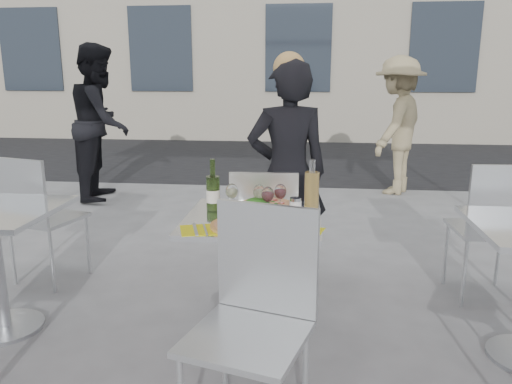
# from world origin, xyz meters

# --- Properties ---
(ground) EXTENTS (80.00, 80.00, 0.00)m
(ground) POSITION_xyz_m (0.00, 0.00, 0.00)
(ground) COLOR slate
(street_asphalt) EXTENTS (24.00, 5.00, 0.00)m
(street_asphalt) POSITION_xyz_m (0.00, 6.50, 0.00)
(street_asphalt) COLOR black
(street_asphalt) RESTS_ON ground
(main_table) EXTENTS (0.72, 0.72, 0.75)m
(main_table) POSITION_xyz_m (0.00, 0.00, 0.54)
(main_table) COLOR #B7BABF
(main_table) RESTS_ON ground
(chair_far) EXTENTS (0.44, 0.46, 0.92)m
(chair_far) POSITION_xyz_m (0.02, 0.48, 0.54)
(chair_far) COLOR silver
(chair_far) RESTS_ON ground
(chair_near) EXTENTS (0.55, 0.56, 0.98)m
(chair_near) POSITION_xyz_m (0.09, -0.70, 0.58)
(chair_near) COLOR silver
(chair_near) RESTS_ON ground
(side_chair_lfar) EXTENTS (0.53, 0.54, 0.94)m
(side_chair_lfar) POSITION_xyz_m (-1.61, 0.65, 0.56)
(side_chair_lfar) COLOR silver
(side_chair_lfar) RESTS_ON ground
(side_chair_rfar) EXTENTS (0.46, 0.47, 0.95)m
(side_chair_rfar) POSITION_xyz_m (1.49, 0.70, 0.56)
(side_chair_rfar) COLOR silver
(side_chair_rfar) RESTS_ON ground
(woman_diner) EXTENTS (0.65, 0.51, 1.59)m
(woman_diner) POSITION_xyz_m (0.14, 0.95, 0.80)
(woman_diner) COLOR black
(woman_diner) RESTS_ON ground
(pedestrian_a) EXTENTS (0.83, 1.00, 1.84)m
(pedestrian_a) POSITION_xyz_m (-2.20, 3.21, 0.92)
(pedestrian_a) COLOR black
(pedestrian_a) RESTS_ON ground
(pedestrian_b) EXTENTS (1.07, 1.27, 1.71)m
(pedestrian_b) POSITION_xyz_m (1.38, 3.85, 0.85)
(pedestrian_b) COLOR #988862
(pedestrian_b) RESTS_ON ground
(pizza_near) EXTENTS (0.34, 0.34, 0.02)m
(pizza_near) POSITION_xyz_m (-0.02, -0.20, 0.76)
(pizza_near) COLOR #E5AD59
(pizza_near) RESTS_ON main_table
(pizza_far) EXTENTS (0.35, 0.35, 0.03)m
(pizza_far) POSITION_xyz_m (0.06, 0.16, 0.77)
(pizza_far) COLOR white
(pizza_far) RESTS_ON main_table
(salad_plate) EXTENTS (0.22, 0.22, 0.09)m
(salad_plate) POSITION_xyz_m (0.01, 0.07, 0.79)
(salad_plate) COLOR white
(salad_plate) RESTS_ON main_table
(wine_bottle) EXTENTS (0.07, 0.08, 0.29)m
(wine_bottle) POSITION_xyz_m (-0.23, 0.07, 0.86)
(wine_bottle) COLOR #3B5821
(wine_bottle) RESTS_ON main_table
(carafe) EXTENTS (0.08, 0.08, 0.29)m
(carafe) POSITION_xyz_m (0.31, 0.15, 0.87)
(carafe) COLOR tan
(carafe) RESTS_ON main_table
(sugar_shaker) EXTENTS (0.06, 0.06, 0.11)m
(sugar_shaker) POSITION_xyz_m (0.23, 0.01, 0.80)
(sugar_shaker) COLOR white
(sugar_shaker) RESTS_ON main_table
(wineglass_white_a) EXTENTS (0.07, 0.07, 0.16)m
(wineglass_white_a) POSITION_xyz_m (-0.13, 0.10, 0.86)
(wineglass_white_a) COLOR white
(wineglass_white_a) RESTS_ON main_table
(wineglass_white_b) EXTENTS (0.07, 0.07, 0.16)m
(wineglass_white_b) POSITION_xyz_m (0.02, 0.09, 0.86)
(wineglass_white_b) COLOR white
(wineglass_white_b) RESTS_ON main_table
(wineglass_red_a) EXTENTS (0.07, 0.07, 0.16)m
(wineglass_red_a) POSITION_xyz_m (0.07, 0.04, 0.86)
(wineglass_red_a) COLOR white
(wineglass_red_a) RESTS_ON main_table
(wineglass_red_b) EXTENTS (0.07, 0.07, 0.16)m
(wineglass_red_b) POSITION_xyz_m (0.14, 0.12, 0.86)
(wineglass_red_b) COLOR white
(wineglass_red_b) RESTS_ON main_table
(napkin_left) EXTENTS (0.23, 0.23, 0.01)m
(napkin_left) POSITION_xyz_m (-0.24, -0.26, 0.75)
(napkin_left) COLOR yellow
(napkin_left) RESTS_ON main_table
(napkin_right) EXTENTS (0.22, 0.22, 0.01)m
(napkin_right) POSITION_xyz_m (0.27, -0.23, 0.75)
(napkin_right) COLOR yellow
(napkin_right) RESTS_ON main_table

